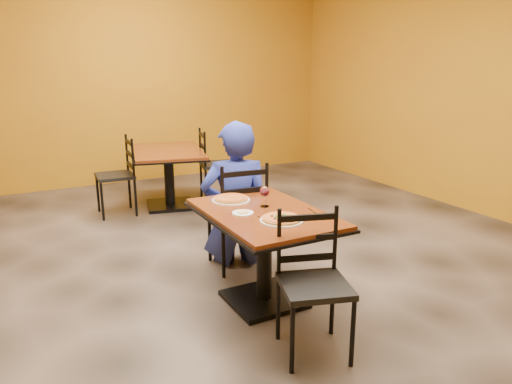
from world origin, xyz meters
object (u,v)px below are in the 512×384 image
wine_glass (265,195)px  chair_second_left (115,176)px  pizza_far (231,198)px  chair_second_right (218,165)px  table_second (169,165)px  chair_main_near (315,287)px  table_main (264,236)px  pizza_main (282,218)px  chair_main_far (237,214)px  plate_main (282,220)px  plate_far (231,200)px  side_plate (243,213)px  diner (236,193)px

wine_glass → chair_second_left: bearing=101.5°
pizza_far → wine_glass: size_ratio=1.56×
chair_second_right → table_second: bearing=102.8°
chair_main_near → wine_glass: 0.95m
chair_main_near → pizza_far: (-0.04, 1.14, 0.30)m
table_main → chair_main_near: chair_main_near is taller
pizza_main → pizza_far: bearing=98.3°
table_main → chair_main_far: size_ratio=1.23×
chair_second_right → pizza_main: 3.25m
chair_main_far → plate_main: 1.03m
plate_far → table_second: bearing=83.4°
chair_second_left → chair_main_far: bearing=19.9°
chair_main_far → chair_second_right: (0.75, 2.13, -0.01)m
chair_main_far → side_plate: size_ratio=6.25×
table_second → chair_main_far: chair_main_far is taller
chair_main_near → diner: size_ratio=0.70×
chair_second_left → chair_second_right: (1.37, 0.00, 0.01)m
chair_second_right → plate_main: (-0.88, -3.12, 0.27)m
plate_main → plate_far: (-0.09, 0.64, 0.00)m
chair_main_near → pizza_far: bearing=110.2°
chair_main_near → chair_second_left: 3.64m
pizza_far → pizza_main: bearing=-81.7°
table_second → plate_far: (-0.29, -2.48, 0.20)m
side_plate → pizza_far: bearing=78.6°
table_main → diner: diner is taller
chair_second_left → pizza_main: size_ratio=3.39×
chair_main_near → chair_second_left: bearing=115.1°
side_plate → wine_glass: wine_glass is taller
table_second → side_plate: 2.86m
pizza_main → wine_glass: (0.07, 0.37, 0.07)m
table_main → chair_second_right: size_ratio=1.27×
chair_second_right → pizza_far: bearing=171.3°
chair_main_near → plate_main: (0.05, 0.50, 0.29)m
pizza_main → pizza_far: size_ratio=1.01×
table_second → wine_glass: wine_glass is taller
chair_second_right → pizza_far: (-0.97, -2.48, 0.28)m
pizza_main → plate_main: bearing=0.0°
table_main → chair_main_near: size_ratio=1.31×
chair_main_near → chair_second_right: bearing=93.7°
chair_main_near → chair_main_far: bearing=101.1°
chair_second_right → plate_main: bearing=177.0°
table_second → pizza_main: (-0.19, -3.12, 0.21)m
chair_main_far → chair_second_right: bearing=-103.4°
wine_glass → table_main: bearing=-119.5°
wine_glass → pizza_far: bearing=120.6°
chair_second_left → chair_second_right: chair_second_right is taller
table_main → diner: size_ratio=0.92×
chair_main_near → plate_main: chair_main_near is taller
chair_main_near → chair_second_right: size_ratio=0.96×
chair_second_right → plate_far: chair_second_right is taller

